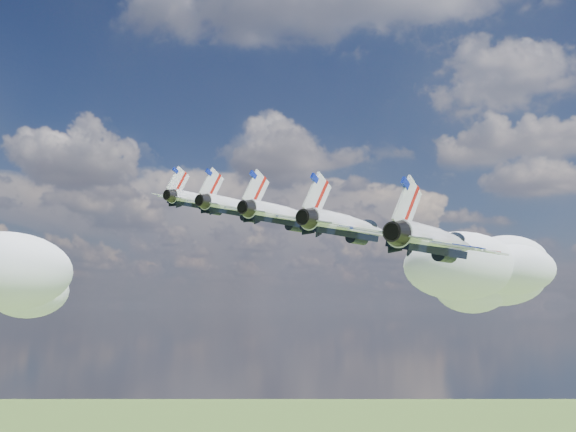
% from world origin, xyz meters
% --- Properties ---
extents(cloud_far, '(65.74, 51.65, 25.83)m').
position_xyz_m(cloud_far, '(51.91, 203.50, 158.04)').
color(cloud_far, white).
extents(jet_0, '(17.50, 19.77, 7.01)m').
position_xyz_m(jet_0, '(-8.24, 14.49, 159.01)').
color(jet_0, white).
extents(jet_1, '(17.50, 19.77, 7.01)m').
position_xyz_m(jet_1, '(-0.35, 5.42, 156.54)').
color(jet_1, silver).
extents(jet_2, '(17.50, 19.77, 7.01)m').
position_xyz_m(jet_2, '(7.54, -3.64, 154.07)').
color(jet_2, white).
extents(jet_3, '(17.50, 19.77, 7.01)m').
position_xyz_m(jet_3, '(15.43, -12.70, 151.60)').
color(jet_3, white).
extents(jet_4, '(17.50, 19.77, 7.01)m').
position_xyz_m(jet_4, '(23.31, -21.77, 149.13)').
color(jet_4, white).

